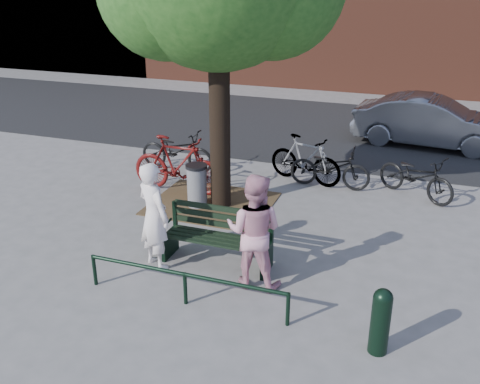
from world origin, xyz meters
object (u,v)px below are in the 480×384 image
at_px(park_bench, 219,235).
at_px(bollard, 381,319).
at_px(person_left, 154,216).
at_px(bicycle_c, 330,167).
at_px(person_right, 254,231).
at_px(parked_car, 431,122).
at_px(litter_bin, 197,186).

bearing_deg(park_bench, bollard, -27.78).
relative_size(person_left, bicycle_c, 1.00).
distance_m(person_right, parked_car, 8.50).
xyz_separation_m(bollard, parked_car, (0.36, 9.15, 0.18)).
distance_m(person_left, bollard, 3.75).
bearing_deg(person_right, litter_bin, -51.61).
xyz_separation_m(park_bench, person_left, (-0.90, -0.45, 0.40)).
relative_size(person_left, person_right, 0.99).
relative_size(park_bench, bicycle_c, 0.99).
height_order(park_bench, litter_bin, park_bench).
distance_m(park_bench, bollard, 3.05).
xyz_separation_m(bicycle_c, parked_car, (1.98, 3.89, 0.21)).
height_order(park_bench, person_left, person_left).
bearing_deg(parked_car, person_left, 160.32).
bearing_deg(litter_bin, person_left, -82.05).
height_order(bicycle_c, parked_car, parked_car).
height_order(person_left, person_right, person_right).
height_order(park_bench, bicycle_c, park_bench).
relative_size(park_bench, bollard, 1.92).
xyz_separation_m(person_left, bicycle_c, (1.97, 4.29, -0.41)).
bearing_deg(bollard, person_right, 153.44).
distance_m(person_left, parked_car, 9.09).
relative_size(litter_bin, parked_car, 0.22).
distance_m(person_left, litter_bin, 2.43).
bearing_deg(litter_bin, parked_car, 53.59).
xyz_separation_m(person_left, parked_car, (3.95, 8.18, -0.21)).
relative_size(park_bench, person_left, 0.99).
height_order(bollard, parked_car, parked_car).
bearing_deg(bollard, person_left, 164.87).
bearing_deg(person_left, parked_car, -88.21).
xyz_separation_m(person_right, bicycle_c, (0.33, 4.29, -0.43)).
relative_size(bollard, parked_car, 0.22).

